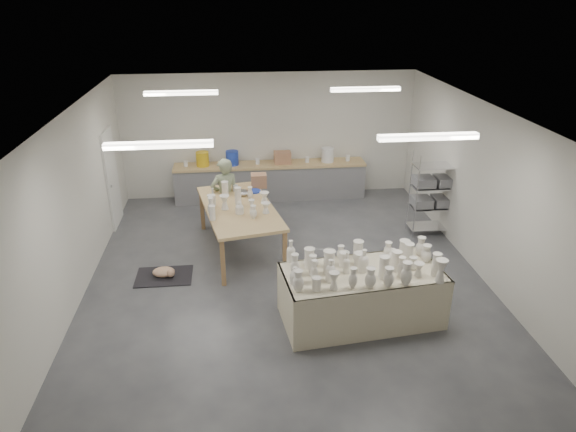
{
  "coord_description": "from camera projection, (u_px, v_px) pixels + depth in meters",
  "views": [
    {
      "loc": [
        -0.82,
        -8.06,
        4.83
      ],
      "look_at": [
        0.07,
        0.25,
        1.05
      ],
      "focal_mm": 32.0,
      "sensor_mm": 36.0,
      "label": 1
    }
  ],
  "objects": [
    {
      "name": "room",
      "position": [
        279.0,
        166.0,
        8.59
      ],
      "size": [
        8.0,
        8.02,
        3.0
      ],
      "color": "#424449",
      "rests_on": "ground"
    },
    {
      "name": "back_counter",
      "position": [
        270.0,
        180.0,
        12.5
      ],
      "size": [
        4.6,
        0.6,
        1.24
      ],
      "color": "tan",
      "rests_on": "ground"
    },
    {
      "name": "rug",
      "position": [
        164.0,
        276.0,
        9.28
      ],
      "size": [
        1.0,
        0.7,
        0.02
      ],
      "primitive_type": "cube",
      "color": "black",
      "rests_on": "ground"
    },
    {
      "name": "drying_table",
      "position": [
        362.0,
        293.0,
        7.93
      ],
      "size": [
        2.54,
        1.41,
        1.23
      ],
      "rotation": [
        0.0,
        0.0,
        0.11
      ],
      "color": "olive",
      "rests_on": "ground"
    },
    {
      "name": "potter",
      "position": [
        225.0,
        197.0,
        10.61
      ],
      "size": [
        0.7,
        0.56,
        1.65
      ],
      "primitive_type": "imported",
      "rotation": [
        0.0,
        0.0,
        3.46
      ],
      "color": "gray",
      "rests_on": "ground"
    },
    {
      "name": "red_stool",
      "position": [
        227.0,
        216.0,
        11.08
      ],
      "size": [
        0.33,
        0.33,
        0.31
      ],
      "rotation": [
        0.0,
        0.0,
        0.03
      ],
      "color": "red",
      "rests_on": "ground"
    },
    {
      "name": "work_table",
      "position": [
        240.0,
        205.0,
        9.9
      ],
      "size": [
        1.72,
        2.72,
        1.3
      ],
      "rotation": [
        0.0,
        0.0,
        0.19
      ],
      "color": "tan",
      "rests_on": "ground"
    },
    {
      "name": "cat",
      "position": [
        165.0,
        272.0,
        9.23
      ],
      "size": [
        0.44,
        0.34,
        0.17
      ],
      "rotation": [
        0.0,
        0.0,
        -0.19
      ],
      "color": "white",
      "rests_on": "rug"
    },
    {
      "name": "wire_shelf",
      "position": [
        433.0,
        192.0,
        10.57
      ],
      "size": [
        0.88,
        0.48,
        1.8
      ],
      "color": "silver",
      "rests_on": "ground"
    }
  ]
}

